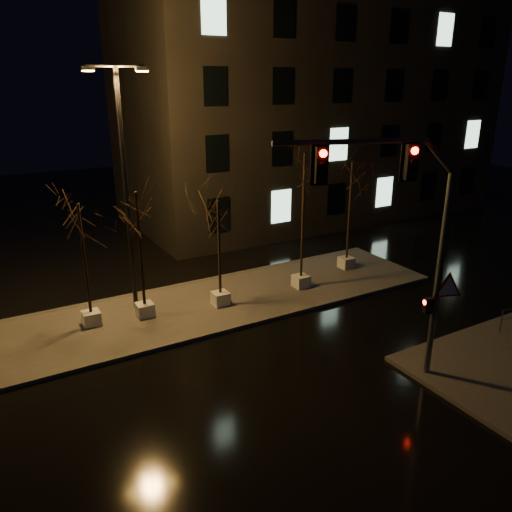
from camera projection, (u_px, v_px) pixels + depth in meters
ground at (270, 378)px, 16.05m from camera, size 90.00×90.00×0.00m
median at (196, 307)px, 20.94m from camera, size 22.00×5.00×0.15m
building at (309, 105)px, 34.87m from camera, size 25.00×12.00×15.00m
tree_1 at (81, 232)px, 18.05m from camera, size 1.80×1.80×4.90m
tree_2 at (138, 221)px, 18.69m from camera, size 1.80×1.80×5.19m
tree_3 at (219, 225)px, 19.89m from camera, size 1.80×1.80×4.59m
tree_4 at (304, 185)px, 21.28m from camera, size 1.80×1.80×6.21m
tree_5 at (351, 187)px, 23.81m from camera, size 1.80×1.80×5.45m
traffic_signal_mast at (407, 228)px, 14.31m from camera, size 5.83×2.03×7.47m
streetlight_main at (125, 177)px, 18.94m from camera, size 2.37×0.53×9.46m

